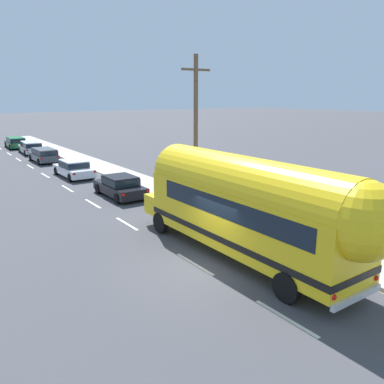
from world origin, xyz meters
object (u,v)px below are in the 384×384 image
painted_bus (251,205)px  car_lead (120,185)px  utility_pole (196,132)px  car_fourth (31,147)px  car_second (74,168)px  car_third (44,154)px  car_fifth (16,142)px

painted_bus → car_lead: bearing=89.0°
utility_pole → painted_bus: utility_pole is taller
car_fourth → utility_pole: bearing=-85.2°
car_second → car_lead: bearing=-87.3°
car_third → car_fifth: bearing=90.1°
utility_pole → car_lead: (-2.39, 5.02, -3.68)m
car_fifth → car_fourth: bearing=-86.5°
painted_bus → car_lead: (0.22, 12.33, -1.56)m
car_third → utility_pole: bearing=-82.7°
car_lead → car_fourth: bearing=90.1°
car_fifth → car_second: bearing=-89.9°
utility_pole → car_lead: bearing=115.5°
car_lead → car_fifth: same height
painted_bus → car_fourth: 35.90m
car_third → car_fifth: (-0.02, 12.97, -0.00)m
utility_pole → car_fourth: size_ratio=1.76×
car_lead → car_third: bearing=91.3°
utility_pole → car_third: size_ratio=1.86×
utility_pole → car_fifth: (-2.79, 34.63, -3.63)m
car_third → car_second: bearing=-89.9°
utility_pole → car_third: 22.14m
painted_bus → car_fourth: bearing=89.7°
car_fifth → utility_pole: bearing=-85.4°
painted_bus → car_second: size_ratio=2.57×
car_second → car_third: bearing=90.1°
painted_bus → car_fourth: (0.19, 35.86, -1.51)m
car_lead → car_second: size_ratio=0.95×
car_fourth → car_second: bearing=-91.3°
car_lead → car_fourth: 23.54m
car_second → painted_bus: bearing=-89.6°
painted_bus → car_third: (-0.17, 28.97, -1.51)m
utility_pole → car_lead: 6.67m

